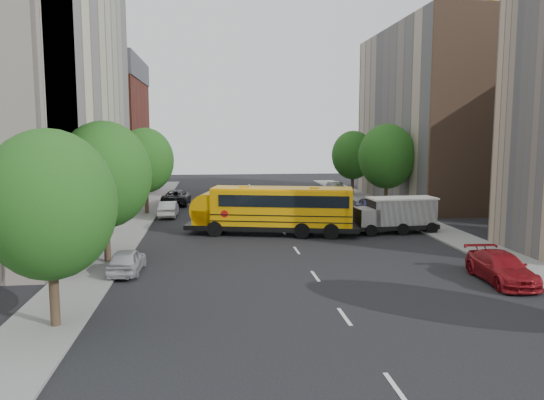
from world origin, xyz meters
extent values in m
plane|color=black|center=(0.00, 0.00, 0.00)|extent=(120.00, 120.00, 0.00)
cube|color=slate|center=(-11.50, 5.00, 0.06)|extent=(3.00, 80.00, 0.12)
cube|color=slate|center=(11.50, 5.00, 0.06)|extent=(3.00, 80.00, 0.12)
cube|color=silver|center=(0.00, 10.00, 0.01)|extent=(0.15, 64.00, 0.01)
cube|color=#BDB998|center=(-18.00, 6.00, 10.00)|extent=(10.00, 26.00, 20.00)
cube|color=maroon|center=(-18.00, 28.00, 6.50)|extent=(10.00, 15.00, 13.00)
cube|color=tan|center=(18.00, 20.00, 9.00)|extent=(10.00, 22.00, 18.00)
cube|color=brown|center=(18.00, 9.00, 9.00)|extent=(10.10, 0.30, 18.00)
cylinder|color=yellow|center=(28.00, 28.00, 17.50)|extent=(1.00, 1.00, 35.00)
cylinder|color=#38281C|center=(-11.00, -14.00, 1.35)|extent=(0.36, 0.36, 2.70)
ellipsoid|color=#235015|center=(-11.00, -14.00, 4.65)|extent=(4.80, 4.80, 5.52)
cylinder|color=#38281C|center=(-11.00, -4.00, 1.44)|extent=(0.36, 0.36, 2.88)
ellipsoid|color=#235015|center=(-11.00, -4.00, 4.96)|extent=(5.12, 5.12, 5.89)
cylinder|color=#38281C|center=(-11.00, 14.00, 1.40)|extent=(0.36, 0.36, 2.81)
ellipsoid|color=#235015|center=(-11.00, 14.00, 4.84)|extent=(4.99, 4.99, 5.74)
cylinder|color=#38281C|center=(11.00, 14.00, 1.48)|extent=(0.36, 0.36, 2.95)
ellipsoid|color=#235015|center=(11.00, 14.00, 5.08)|extent=(5.25, 5.25, 6.04)
cylinder|color=#38281C|center=(11.00, 26.00, 1.37)|extent=(0.36, 0.36, 2.74)
ellipsoid|color=#235015|center=(11.00, 26.00, 4.71)|extent=(4.86, 4.86, 5.59)
cube|color=black|center=(-0.91, 3.38, 0.60)|extent=(12.59, 5.47, 0.33)
cube|color=#EB9D04|center=(-0.17, 3.21, 2.03)|extent=(10.23, 4.88, 2.52)
cube|color=#EB9D04|center=(-5.83, 4.51, 1.26)|extent=(2.49, 2.90, 1.10)
cube|color=black|center=(-4.71, 4.25, 2.58)|extent=(1.10, 2.58, 1.32)
cube|color=#EB9D04|center=(-0.17, 3.21, 3.31)|extent=(10.18, 4.67, 0.15)
cube|color=black|center=(0.05, 3.16, 2.58)|extent=(9.39, 4.75, 0.82)
cube|color=black|center=(-0.17, 3.21, 1.15)|extent=(10.25, 4.94, 0.07)
cube|color=black|center=(-0.17, 3.21, 1.59)|extent=(10.25, 4.94, 0.07)
cube|color=#EB9D04|center=(4.70, 2.09, 2.03)|extent=(0.77, 2.71, 2.52)
cube|color=#EB9D04|center=(-3.05, 3.87, 3.42)|extent=(0.79, 0.79, 0.11)
cube|color=#EB9D04|center=(2.29, 2.64, 3.42)|extent=(0.79, 0.79, 0.11)
cylinder|color=#EB9D04|center=(-5.83, 4.51, 1.81)|extent=(2.81, 2.97, 2.30)
cylinder|color=red|center=(-4.67, 2.72, 1.64)|extent=(0.54, 0.17, 0.55)
cylinder|color=black|center=(-5.39, 3.00, 0.55)|extent=(1.14, 0.57, 1.10)
cylinder|color=black|center=(-4.78, 5.67, 0.55)|extent=(1.14, 0.57, 1.10)
cylinder|color=black|center=(1.13, 1.50, 0.55)|extent=(1.14, 0.57, 1.10)
cylinder|color=black|center=(1.74, 4.18, 0.55)|extent=(1.14, 0.57, 1.10)
cylinder|color=black|center=(3.27, 1.01, 0.55)|extent=(1.14, 0.57, 1.10)
cylinder|color=black|center=(3.88, 3.68, 0.55)|extent=(1.14, 0.57, 1.10)
cube|color=black|center=(8.02, 3.00, 0.51)|extent=(6.22, 2.47, 0.30)
cube|color=silver|center=(8.53, 3.04, 1.57)|extent=(4.80, 2.27, 1.83)
cube|color=silver|center=(5.79, 2.84, 1.27)|extent=(1.56, 2.03, 1.22)
cube|color=silver|center=(8.53, 3.04, 2.54)|extent=(5.01, 2.38, 0.12)
cylinder|color=black|center=(5.87, 1.82, 0.43)|extent=(0.87, 0.32, 0.85)
cylinder|color=black|center=(5.72, 3.85, 0.43)|extent=(0.87, 0.32, 0.85)
cylinder|color=black|center=(8.30, 2.00, 0.43)|extent=(0.87, 0.32, 0.85)
cylinder|color=black|center=(8.15, 4.03, 0.43)|extent=(0.87, 0.32, 0.85)
cylinder|color=black|center=(10.53, 2.17, 0.43)|extent=(0.87, 0.32, 0.85)
cylinder|color=black|center=(10.38, 4.19, 0.43)|extent=(0.87, 0.32, 0.85)
imported|color=#AFAFB6|center=(-9.60, -6.31, 0.66)|extent=(1.71, 3.93, 1.32)
imported|color=silver|center=(-8.97, 12.43, 0.69)|extent=(1.51, 4.19, 1.37)
imported|color=black|center=(-8.80, 20.30, 0.77)|extent=(2.86, 5.65, 1.53)
imported|color=maroon|center=(8.80, -10.03, 0.72)|extent=(2.27, 5.04, 1.43)
imported|color=#302E52|center=(8.80, 11.98, 0.72)|extent=(1.87, 4.28, 1.44)
imported|color=gray|center=(9.60, 28.38, 0.70)|extent=(1.58, 4.28, 1.40)
camera|label=1|loc=(-5.11, -33.77, 7.22)|focal=35.00mm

